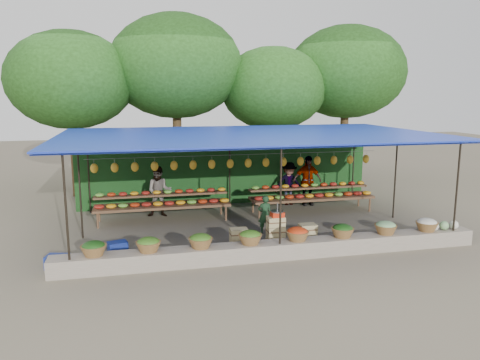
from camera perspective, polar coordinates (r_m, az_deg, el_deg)
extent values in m
plane|color=#6A634E|center=(14.17, 1.20, -5.75)|extent=(60.00, 60.00, 0.00)
cube|color=slate|center=(11.59, 4.63, -8.48)|extent=(10.60, 0.55, 0.40)
cylinder|color=black|center=(10.67, -20.40, -4.05)|extent=(0.05, 0.05, 2.80)
cylinder|color=black|center=(11.12, 4.96, -2.86)|extent=(0.05, 0.05, 2.80)
cylinder|color=black|center=(13.39, 24.88, -1.52)|extent=(0.05, 0.05, 2.80)
cylinder|color=black|center=(13.49, -18.94, -1.03)|extent=(0.05, 0.05, 2.80)
cylinder|color=black|center=(15.72, 18.42, 0.58)|extent=(0.05, 0.05, 2.80)
cylinder|color=black|center=(16.33, -17.98, 0.95)|extent=(0.05, 0.05, 2.80)
cylinder|color=black|center=(16.62, -1.27, 1.63)|extent=(0.05, 0.05, 2.80)
cylinder|color=black|center=(18.22, 13.67, 2.11)|extent=(0.05, 0.05, 2.80)
cube|color=#162DA8|center=(13.65, 1.25, 5.61)|extent=(10.80, 6.60, 0.04)
cube|color=#162DA8|center=(11.75, 3.69, 3.92)|extent=(10.80, 2.19, 0.26)
cube|color=#162DA8|center=(15.60, -0.60, 5.56)|extent=(10.80, 2.19, 0.26)
cylinder|color=gray|center=(15.09, -0.10, 3.10)|extent=(9.60, 0.01, 0.01)
ellipsoid|color=yellow|center=(14.78, -17.35, 1.37)|extent=(0.23, 0.17, 0.30)
ellipsoid|color=yellow|center=(14.75, -15.03, 1.47)|extent=(0.23, 0.17, 0.30)
ellipsoid|color=yellow|center=(14.74, -12.70, 1.57)|extent=(0.23, 0.17, 0.30)
ellipsoid|color=yellow|center=(14.75, -10.37, 1.66)|extent=(0.23, 0.17, 0.30)
ellipsoid|color=yellow|center=(14.79, -8.05, 1.76)|extent=(0.23, 0.17, 0.30)
ellipsoid|color=yellow|center=(14.86, -5.74, 1.84)|extent=(0.23, 0.17, 0.30)
ellipsoid|color=yellow|center=(14.95, -3.46, 1.93)|extent=(0.23, 0.17, 0.30)
ellipsoid|color=yellow|center=(15.06, -1.21, 2.01)|extent=(0.23, 0.17, 0.30)
ellipsoid|color=yellow|center=(15.20, 1.01, 2.09)|extent=(0.23, 0.17, 0.30)
ellipsoid|color=yellow|center=(15.35, 3.18, 2.16)|extent=(0.23, 0.17, 0.30)
ellipsoid|color=yellow|center=(15.53, 5.30, 2.23)|extent=(0.23, 0.17, 0.30)
ellipsoid|color=yellow|center=(15.73, 7.38, 2.29)|extent=(0.23, 0.17, 0.30)
ellipsoid|color=yellow|center=(15.95, 9.40, 2.35)|extent=(0.23, 0.17, 0.30)
ellipsoid|color=yellow|center=(16.19, 11.36, 2.40)|extent=(0.23, 0.17, 0.30)
ellipsoid|color=yellow|center=(16.45, 13.27, 2.45)|extent=(0.23, 0.17, 0.30)
ellipsoid|color=yellow|center=(16.72, 15.11, 2.50)|extent=(0.23, 0.17, 0.30)
ellipsoid|color=#194412|center=(10.98, -17.44, -7.72)|extent=(0.52, 0.52, 0.23)
ellipsoid|color=#39681B|center=(10.94, -11.11, -7.48)|extent=(0.52, 0.52, 0.23)
ellipsoid|color=#39681B|center=(11.04, -4.84, -7.15)|extent=(0.52, 0.52, 0.23)
ellipsoid|color=#39681B|center=(11.27, 1.25, -6.75)|extent=(0.52, 0.52, 0.23)
ellipsoid|color=#B92F0F|center=(11.62, 7.03, -6.30)|extent=(0.52, 0.52, 0.23)
ellipsoid|color=#194412|center=(12.07, 12.41, -5.82)|extent=(0.52, 0.52, 0.23)
ellipsoid|color=#79AD6C|center=(12.63, 17.35, -5.34)|extent=(0.52, 0.52, 0.23)
ellipsoid|color=beige|center=(13.27, 21.83, -4.86)|extent=(0.52, 0.52, 0.23)
cube|color=#1B4C1D|center=(16.89, -1.45, 1.25)|extent=(10.60, 0.06, 2.50)
cylinder|color=#3C2915|center=(19.19, -19.49, 3.98)|extent=(0.36, 0.36, 3.97)
ellipsoid|color=#18380F|center=(19.09, -19.95, 11.39)|extent=(4.77, 4.77, 3.69)
cylinder|color=#3C2915|center=(19.54, -7.64, 5.34)|extent=(0.36, 0.36, 4.48)
ellipsoid|color=#18380F|center=(19.49, -7.84, 13.57)|extent=(5.39, 5.39, 4.17)
cylinder|color=#3C2915|center=(20.07, 3.94, 4.44)|extent=(0.36, 0.36, 3.71)
ellipsoid|color=#18380F|center=(19.96, 4.03, 11.08)|extent=(4.47, 4.47, 3.45)
cylinder|color=#3C2915|center=(21.69, 12.55, 5.52)|extent=(0.36, 0.36, 4.35)
ellipsoid|color=#18380F|center=(21.64, 12.84, 12.71)|extent=(5.24, 5.24, 4.05)
cube|color=#4A381D|center=(14.90, -9.42, -3.08)|extent=(4.20, 0.95, 0.08)
cube|color=#4A381D|center=(15.13, -9.53, -1.79)|extent=(4.20, 0.35, 0.06)
cylinder|color=#4A381D|center=(14.59, -16.97, -4.71)|extent=(0.06, 0.06, 0.50)
cylinder|color=#4A381D|center=(14.83, -1.73, -4.01)|extent=(0.06, 0.06, 0.50)
cylinder|color=#4A381D|center=(15.36, -16.79, -3.95)|extent=(0.06, 0.06, 0.50)
cylinder|color=#4A381D|center=(15.59, -2.32, -3.29)|extent=(0.06, 0.06, 0.50)
ellipsoid|color=#9F2016|center=(14.74, -16.79, -3.14)|extent=(0.31, 0.26, 0.13)
ellipsoid|color=#64AF35|center=(15.12, -16.74, -1.75)|extent=(0.26, 0.22, 0.12)
ellipsoid|color=orange|center=(14.72, -15.43, -3.09)|extent=(0.31, 0.26, 0.13)
ellipsoid|color=#B92F0F|center=(15.10, -15.42, -1.70)|extent=(0.26, 0.22, 0.12)
ellipsoid|color=#64AF35|center=(14.71, -14.06, -3.03)|extent=(0.31, 0.26, 0.13)
ellipsoid|color=#9F2016|center=(15.09, -14.09, -1.65)|extent=(0.26, 0.22, 0.12)
ellipsoid|color=#B92F0F|center=(14.71, -12.70, -2.98)|extent=(0.31, 0.26, 0.13)
ellipsoid|color=orange|center=(15.09, -12.76, -1.59)|extent=(0.26, 0.22, 0.12)
ellipsoid|color=#9F2016|center=(14.71, -11.34, -2.92)|extent=(0.31, 0.26, 0.13)
ellipsoid|color=#9F2016|center=(15.09, -11.44, -1.54)|extent=(0.26, 0.22, 0.12)
ellipsoid|color=orange|center=(14.73, -9.97, -2.86)|extent=(0.31, 0.26, 0.13)
ellipsoid|color=orange|center=(15.11, -10.11, -1.48)|extent=(0.26, 0.22, 0.12)
ellipsoid|color=#9F2016|center=(14.75, -8.62, -2.80)|extent=(0.31, 0.26, 0.13)
ellipsoid|color=#64AF35|center=(15.13, -8.79, -1.42)|extent=(0.26, 0.22, 0.12)
ellipsoid|color=orange|center=(14.78, -7.26, -2.74)|extent=(0.31, 0.26, 0.13)
ellipsoid|color=#B92F0F|center=(15.16, -7.47, -1.36)|extent=(0.26, 0.22, 0.12)
ellipsoid|color=#64AF35|center=(14.82, -5.92, -2.67)|extent=(0.31, 0.26, 0.13)
ellipsoid|color=#9F2016|center=(15.20, -6.15, -1.31)|extent=(0.26, 0.22, 0.12)
ellipsoid|color=#B92F0F|center=(14.86, -4.58, -2.61)|extent=(0.31, 0.26, 0.13)
ellipsoid|color=orange|center=(15.24, -4.85, -1.25)|extent=(0.26, 0.22, 0.12)
ellipsoid|color=#9F2016|center=(14.92, -3.25, -2.54)|extent=(0.31, 0.26, 0.13)
ellipsoid|color=#9F2016|center=(15.29, -3.55, -1.19)|extent=(0.26, 0.22, 0.12)
ellipsoid|color=orange|center=(14.98, -1.93, -2.48)|extent=(0.31, 0.26, 0.13)
ellipsoid|color=orange|center=(15.36, -2.26, -1.13)|extent=(0.26, 0.22, 0.12)
cube|color=#4A381D|center=(16.01, 8.74, -2.12)|extent=(4.20, 0.95, 0.08)
cube|color=#4A381D|center=(16.22, 8.38, -0.93)|extent=(4.20, 0.35, 0.06)
cylinder|color=#4A381D|center=(15.08, 2.38, -3.77)|extent=(0.06, 0.06, 0.50)
cylinder|color=#4A381D|center=(16.53, 15.53, -2.87)|extent=(0.06, 0.06, 0.50)
cylinder|color=#4A381D|center=(15.83, 1.60, -3.07)|extent=(0.06, 0.06, 0.50)
cylinder|color=#4A381D|center=(17.22, 14.26, -2.28)|extent=(0.06, 0.06, 0.50)
ellipsoid|color=#9F2016|center=(15.24, 2.32, -2.25)|extent=(0.31, 0.26, 0.13)
ellipsoid|color=#64AF35|center=(15.61, 1.88, -0.93)|extent=(0.26, 0.22, 0.12)
ellipsoid|color=orange|center=(15.34, 3.58, -2.19)|extent=(0.31, 0.26, 0.13)
ellipsoid|color=#B92F0F|center=(15.70, 3.12, -0.88)|extent=(0.26, 0.22, 0.12)
ellipsoid|color=#64AF35|center=(15.44, 4.82, -2.12)|extent=(0.31, 0.26, 0.13)
ellipsoid|color=#9F2016|center=(15.80, 4.33, -0.82)|extent=(0.26, 0.22, 0.12)
ellipsoid|color=#B92F0F|center=(15.55, 6.05, -2.05)|extent=(0.31, 0.26, 0.13)
ellipsoid|color=orange|center=(15.91, 5.54, -0.76)|extent=(0.26, 0.22, 0.12)
ellipsoid|color=#9F2016|center=(15.67, 7.26, -1.98)|extent=(0.31, 0.26, 0.13)
ellipsoid|color=#9F2016|center=(16.03, 6.72, -0.70)|extent=(0.26, 0.22, 0.12)
ellipsoid|color=orange|center=(15.79, 8.45, -1.91)|extent=(0.31, 0.26, 0.13)
ellipsoid|color=orange|center=(16.15, 7.89, -0.64)|extent=(0.26, 0.22, 0.12)
ellipsoid|color=#9F2016|center=(15.92, 9.62, -1.84)|extent=(0.31, 0.26, 0.13)
ellipsoid|color=#64AF35|center=(16.28, 9.04, -0.59)|extent=(0.26, 0.22, 0.12)
ellipsoid|color=orange|center=(16.06, 10.77, -1.78)|extent=(0.31, 0.26, 0.13)
ellipsoid|color=#B92F0F|center=(16.41, 10.17, -0.53)|extent=(0.26, 0.22, 0.12)
ellipsoid|color=#64AF35|center=(16.21, 11.90, -1.71)|extent=(0.31, 0.26, 0.13)
ellipsoid|color=#9F2016|center=(16.55, 11.28, -0.48)|extent=(0.26, 0.22, 0.12)
ellipsoid|color=#B92F0F|center=(16.36, 13.02, -1.64)|extent=(0.31, 0.26, 0.13)
ellipsoid|color=orange|center=(16.70, 12.38, -0.42)|extent=(0.26, 0.22, 0.12)
ellipsoid|color=#9F2016|center=(16.51, 14.11, -1.57)|extent=(0.31, 0.26, 0.13)
ellipsoid|color=#9F2016|center=(16.85, 13.45, -0.37)|extent=(0.26, 0.22, 0.12)
ellipsoid|color=orange|center=(16.67, 15.18, -1.51)|extent=(0.31, 0.26, 0.13)
ellipsoid|color=orange|center=(17.01, 14.50, -0.32)|extent=(0.26, 0.22, 0.12)
cube|color=tan|center=(12.29, -0.13, -7.69)|extent=(0.46, 0.35, 0.25)
cube|color=tan|center=(12.21, -0.14, -6.53)|extent=(0.46, 0.35, 0.25)
cube|color=tan|center=(12.55, 4.35, -7.34)|extent=(0.46, 0.35, 0.25)
cube|color=tan|center=(12.47, 4.37, -6.20)|extent=(0.46, 0.35, 0.25)
cube|color=tan|center=(12.40, 4.39, -5.05)|extent=(0.46, 0.35, 0.25)
cube|color=tan|center=(12.84, 8.22, -7.00)|extent=(0.46, 0.35, 0.25)
cube|color=tan|center=(12.76, 8.25, -5.89)|extent=(0.46, 0.35, 0.25)
cube|color=red|center=(12.36, 4.57, -4.19)|extent=(0.32, 0.28, 0.13)
cylinder|color=gray|center=(12.34, 4.57, -3.82)|extent=(0.35, 0.35, 0.03)
cylinder|color=gray|center=(12.31, 4.58, -3.36)|extent=(0.03, 0.03, 0.24)
imported|color=#1B3C20|center=(13.40, 3.04, -4.24)|extent=(0.41, 0.27, 1.12)
imported|color=slate|center=(15.37, -9.79, -1.41)|extent=(0.90, 0.75, 1.66)
imported|color=slate|center=(16.91, 5.98, -0.43)|extent=(1.01, 0.59, 1.55)
imported|color=slate|center=(16.93, 8.20, -0.06)|extent=(1.05, 0.45, 1.78)
cube|color=navy|center=(11.70, -21.34, -9.25)|extent=(0.58, 0.47, 0.30)
cube|color=navy|center=(12.33, -14.68, -7.91)|extent=(0.53, 0.44, 0.28)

